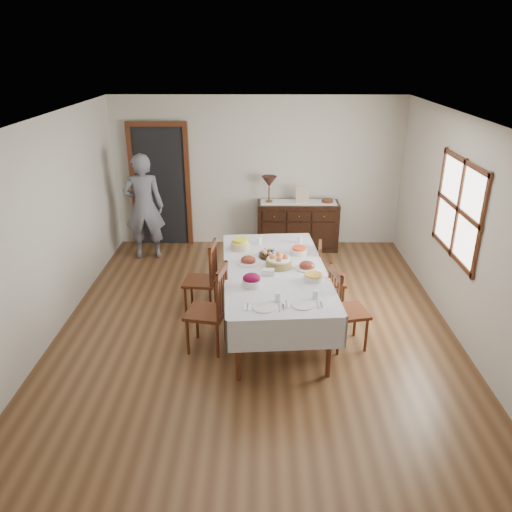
{
  "coord_description": "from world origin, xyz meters",
  "views": [
    {
      "loc": [
        0.06,
        -5.56,
        3.36
      ],
      "look_at": [
        0.0,
        0.1,
        0.95
      ],
      "focal_mm": 35.0,
      "sensor_mm": 36.0,
      "label": 1
    }
  ],
  "objects_px": {
    "chair_right_near": "(344,308)",
    "person": "(144,204)",
    "chair_left_near": "(211,308)",
    "chair_left_far": "(204,277)",
    "sideboard": "(298,226)",
    "dining_table": "(275,276)",
    "table_lamp": "(269,182)",
    "chair_right_far": "(328,276)"
  },
  "relations": [
    {
      "from": "chair_right_near",
      "to": "person",
      "type": "height_order",
      "value": "person"
    },
    {
      "from": "chair_left_near",
      "to": "chair_left_far",
      "type": "bearing_deg",
      "value": -157.94
    },
    {
      "from": "sideboard",
      "to": "person",
      "type": "xyz_separation_m",
      "value": [
        -2.57,
        -0.43,
        0.53
      ]
    },
    {
      "from": "person",
      "to": "chair_left_far",
      "type": "bearing_deg",
      "value": 115.24
    },
    {
      "from": "sideboard",
      "to": "chair_left_near",
      "type": "bearing_deg",
      "value": -110.94
    },
    {
      "from": "chair_left_near",
      "to": "person",
      "type": "bearing_deg",
      "value": -143.23
    },
    {
      "from": "dining_table",
      "to": "table_lamp",
      "type": "xyz_separation_m",
      "value": [
        -0.03,
        2.76,
        0.46
      ]
    },
    {
      "from": "chair_left_far",
      "to": "person",
      "type": "relative_size",
      "value": 0.52
    },
    {
      "from": "dining_table",
      "to": "chair_right_far",
      "type": "relative_size",
      "value": 2.68
    },
    {
      "from": "chair_right_far",
      "to": "dining_table",
      "type": "bearing_deg",
      "value": 133.13
    },
    {
      "from": "chair_left_near",
      "to": "sideboard",
      "type": "height_order",
      "value": "chair_left_near"
    },
    {
      "from": "chair_right_near",
      "to": "table_lamp",
      "type": "xyz_separation_m",
      "value": [
        -0.84,
        3.14,
        0.68
      ]
    },
    {
      "from": "chair_right_far",
      "to": "table_lamp",
      "type": "bearing_deg",
      "value": 25.5
    },
    {
      "from": "chair_right_far",
      "to": "sideboard",
      "type": "xyz_separation_m",
      "value": [
        -0.27,
        2.2,
        -0.05
      ]
    },
    {
      "from": "chair_left_near",
      "to": "chair_left_far",
      "type": "xyz_separation_m",
      "value": [
        -0.18,
        0.9,
        -0.04
      ]
    },
    {
      "from": "chair_left_near",
      "to": "chair_right_near",
      "type": "height_order",
      "value": "chair_left_near"
    },
    {
      "from": "person",
      "to": "dining_table",
      "type": "bearing_deg",
      "value": 125.42
    },
    {
      "from": "chair_right_far",
      "to": "sideboard",
      "type": "relative_size",
      "value": 0.67
    },
    {
      "from": "table_lamp",
      "to": "chair_left_near",
      "type": "bearing_deg",
      "value": -102.64
    },
    {
      "from": "chair_left_far",
      "to": "chair_right_far",
      "type": "bearing_deg",
      "value": 99.8
    },
    {
      "from": "chair_right_far",
      "to": "sideboard",
      "type": "bearing_deg",
      "value": 13.05
    },
    {
      "from": "chair_left_near",
      "to": "table_lamp",
      "type": "distance_m",
      "value": 3.35
    },
    {
      "from": "dining_table",
      "to": "chair_left_near",
      "type": "bearing_deg",
      "value": -153.38
    },
    {
      "from": "person",
      "to": "table_lamp",
      "type": "distance_m",
      "value": 2.12
    },
    {
      "from": "chair_left_near",
      "to": "table_lamp",
      "type": "height_order",
      "value": "table_lamp"
    },
    {
      "from": "chair_right_near",
      "to": "chair_right_far",
      "type": "relative_size",
      "value": 1.08
    },
    {
      "from": "chair_left_far",
      "to": "chair_right_far",
      "type": "height_order",
      "value": "chair_left_far"
    },
    {
      "from": "chair_left_near",
      "to": "person",
      "type": "xyz_separation_m",
      "value": [
        -1.35,
        2.77,
        0.41
      ]
    },
    {
      "from": "chair_right_near",
      "to": "chair_right_far",
      "type": "distance_m",
      "value": 0.94
    },
    {
      "from": "person",
      "to": "chair_right_far",
      "type": "bearing_deg",
      "value": 141.42
    },
    {
      "from": "chair_left_near",
      "to": "person",
      "type": "relative_size",
      "value": 0.56
    },
    {
      "from": "chair_left_near",
      "to": "chair_right_near",
      "type": "bearing_deg",
      "value": 103.39
    },
    {
      "from": "chair_right_far",
      "to": "table_lamp",
      "type": "xyz_separation_m",
      "value": [
        -0.77,
        2.2,
        0.72
      ]
    },
    {
      "from": "chair_left_far",
      "to": "sideboard",
      "type": "bearing_deg",
      "value": 154.73
    },
    {
      "from": "chair_left_far",
      "to": "chair_right_near",
      "type": "height_order",
      "value": "chair_right_near"
    },
    {
      "from": "chair_left_near",
      "to": "chair_right_near",
      "type": "distance_m",
      "value": 1.57
    },
    {
      "from": "dining_table",
      "to": "person",
      "type": "relative_size",
      "value": 1.33
    },
    {
      "from": "chair_left_far",
      "to": "chair_right_near",
      "type": "xyz_separation_m",
      "value": [
        1.74,
        -0.83,
        0.01
      ]
    },
    {
      "from": "chair_left_far",
      "to": "sideboard",
      "type": "xyz_separation_m",
      "value": [
        1.4,
        2.3,
        -0.08
      ]
    },
    {
      "from": "person",
      "to": "table_lamp",
      "type": "height_order",
      "value": "person"
    },
    {
      "from": "chair_right_near",
      "to": "table_lamp",
      "type": "relative_size",
      "value": 2.22
    },
    {
      "from": "dining_table",
      "to": "table_lamp",
      "type": "bearing_deg",
      "value": 86.34
    }
  ]
}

